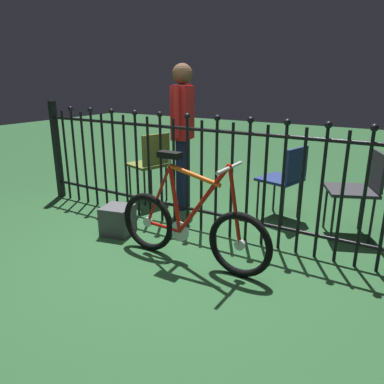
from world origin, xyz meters
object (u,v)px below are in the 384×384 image
object	(u,v)px
chair_olive	(151,160)
bicycle	(190,227)
person_visitor	(183,125)
display_crate	(118,220)
chair_charcoal	(360,185)
chair_navy	(286,175)

from	to	relation	value
chair_olive	bicycle	bearing A→B (deg)	-41.39
bicycle	person_visitor	world-z (taller)	person_visitor
chair_olive	person_visitor	bearing A→B (deg)	0.02
display_crate	person_visitor	bearing A→B (deg)	81.95
person_visitor	display_crate	xyz separation A→B (m)	(-0.14, -0.99, -0.85)
display_crate	bicycle	bearing A→B (deg)	-7.69
bicycle	person_visitor	xyz separation A→B (m)	(-0.80, 1.12, 0.67)
chair_charcoal	chair_olive	size ratio (longest dim) A/B	0.99
bicycle	chair_navy	world-z (taller)	bicycle
person_visitor	chair_navy	bearing A→B (deg)	12.72
person_visitor	chair_charcoal	bearing A→B (deg)	6.07
chair_charcoal	chair_navy	xyz separation A→B (m)	(-0.74, 0.06, -0.03)
bicycle	chair_olive	xyz separation A→B (m)	(-1.27, 1.12, 0.21)
chair_charcoal	chair_olive	distance (m)	2.38
chair_charcoal	chair_olive	bearing A→B (deg)	-175.13
chair_navy	display_crate	xyz separation A→B (m)	(-1.29, -1.25, -0.36)
bicycle	chair_charcoal	bearing A→B (deg)	50.18
chair_olive	chair_charcoal	bearing A→B (deg)	4.87
chair_charcoal	chair_navy	distance (m)	0.74
display_crate	chair_charcoal	bearing A→B (deg)	30.36
bicycle	display_crate	bearing A→B (deg)	172.31
bicycle	display_crate	distance (m)	0.96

